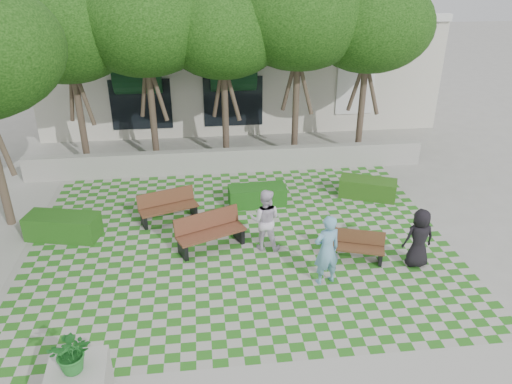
{
  "coord_description": "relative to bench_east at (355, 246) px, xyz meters",
  "views": [
    {
      "loc": [
        -1.0,
        -11.29,
        7.78
      ],
      "look_at": [
        0.5,
        1.5,
        1.4
      ],
      "focal_mm": 35.0,
      "sensor_mm": 36.0,
      "label": 1
    }
  ],
  "objects": [
    {
      "name": "building",
      "position": [
        -2.11,
        14.21,
        2.12
      ],
      "size": [
        18.0,
        8.92,
        5.15
      ],
      "color": "beige",
      "rests_on": "ground"
    },
    {
      "name": "person_white",
      "position": [
        -2.38,
        0.85,
        0.52
      ],
      "size": [
        1.04,
        0.9,
        1.83
      ],
      "primitive_type": "imported",
      "rotation": [
        0.0,
        0.0,
        2.88
      ],
      "color": "silver",
      "rests_on": "ground"
    },
    {
      "name": "hedge_east",
      "position": [
        1.53,
        3.62,
        -0.06
      ],
      "size": [
        2.03,
        1.43,
        0.66
      ],
      "primitive_type": "cube",
      "rotation": [
        0.0,
        0.0,
        -0.4
      ],
      "color": "#234D14",
      "rests_on": "ground"
    },
    {
      "name": "ground",
      "position": [
        -3.05,
        0.13,
        -0.39
      ],
      "size": [
        90.0,
        90.0,
        0.0
      ],
      "primitive_type": "plane",
      "color": "gray",
      "rests_on": "ground"
    },
    {
      "name": "bench_west",
      "position": [
        -5.18,
        2.8,
        0.06
      ],
      "size": [
        1.9,
        1.17,
        0.95
      ],
      "rotation": [
        0.0,
        0.0,
        0.34
      ],
      "color": "#54301C",
      "rests_on": "ground"
    },
    {
      "name": "tree_row",
      "position": [
        -4.91,
        6.09,
        4.79
      ],
      "size": [
        17.7,
        13.4,
        7.41
      ],
      "color": "#47382B",
      "rests_on": "ground"
    },
    {
      "name": "bench_mid",
      "position": [
        -3.92,
        1.06,
        0.1
      ],
      "size": [
        2.07,
        1.37,
        1.03
      ],
      "rotation": [
        0.0,
        0.0,
        0.4
      ],
      "color": "#582F1E",
      "rests_on": "ground"
    },
    {
      "name": "planter_front",
      "position": [
        -6.46,
        -4.31,
        0.36
      ],
      "size": [
        1.1,
        1.1,
        1.86
      ],
      "rotation": [
        0.0,
        0.0,
        0.06
      ],
      "color": "#9E9B93",
      "rests_on": "ground"
    },
    {
      "name": "hedge_midright",
      "position": [
        -2.29,
        3.51,
        -0.07
      ],
      "size": [
        1.91,
        0.85,
        0.66
      ],
      "primitive_type": "cube",
      "rotation": [
        0.0,
        0.0,
        0.05
      ],
      "color": "#194E14",
      "rests_on": "ground"
    },
    {
      "name": "person_blue",
      "position": [
        -1.07,
        -0.94,
        0.57
      ],
      "size": [
        0.8,
        0.63,
        1.93
      ],
      "primitive_type": "imported",
      "rotation": [
        0.0,
        0.0,
        3.4
      ],
      "color": "#6CA5C6",
      "rests_on": "ground"
    },
    {
      "name": "bench_east",
      "position": [
        0.0,
        0.0,
        0.0
      ],
      "size": [
        1.64,
        0.98,
        0.82
      ],
      "rotation": [
        0.0,
        0.0,
        -0.32
      ],
      "color": "#4F301B",
      "rests_on": "ground"
    },
    {
      "name": "retaining_wall",
      "position": [
        -3.05,
        6.33,
        0.06
      ],
      "size": [
        15.0,
        0.36,
        0.9
      ],
      "primitive_type": "cube",
      "color": "#9E9B93",
      "rests_on": "ground"
    },
    {
      "name": "lawn",
      "position": [
        -3.05,
        1.13,
        -0.39
      ],
      "size": [
        12.0,
        12.0,
        0.0
      ],
      "primitive_type": "plane",
      "color": "#2B721E",
      "rests_on": "ground"
    },
    {
      "name": "person_dark",
      "position": [
        1.55,
        -0.47,
        0.44
      ],
      "size": [
        0.84,
        0.58,
        1.66
      ],
      "primitive_type": "imported",
      "rotation": [
        0.0,
        0.0,
        3.2
      ],
      "color": "black",
      "rests_on": "ground"
    },
    {
      "name": "hedge_west",
      "position": [
        -8.21,
        2.1,
        -0.03
      ],
      "size": [
        2.23,
        1.29,
        0.73
      ],
      "primitive_type": "cube",
      "rotation": [
        0.0,
        0.0,
        -0.23
      ],
      "color": "#1D4E14",
      "rests_on": "ground"
    }
  ]
}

